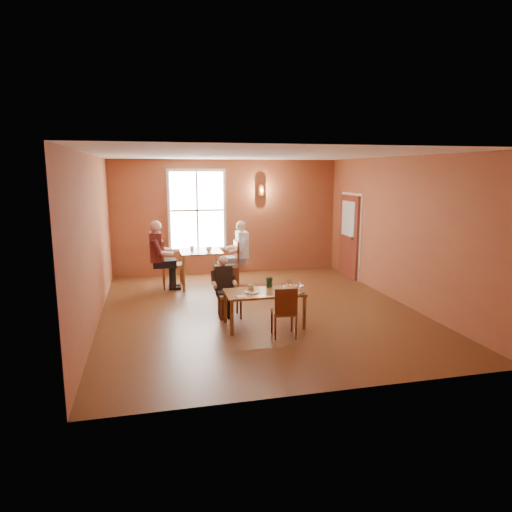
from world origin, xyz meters
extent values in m
cube|color=brown|center=(0.00, 0.00, 0.00)|extent=(6.00, 7.00, 0.01)
cube|color=brown|center=(0.00, 3.50, 1.50)|extent=(6.00, 0.04, 3.00)
cube|color=brown|center=(0.00, -3.50, 1.50)|extent=(6.00, 0.04, 3.00)
cube|color=brown|center=(-3.00, 0.00, 1.50)|extent=(0.04, 7.00, 3.00)
cube|color=brown|center=(3.00, 0.00, 1.50)|extent=(0.04, 7.00, 3.00)
cube|color=white|center=(0.00, 0.00, 3.00)|extent=(6.00, 7.00, 0.04)
cube|color=white|center=(-0.80, 3.45, 1.70)|extent=(1.36, 0.10, 1.96)
cube|color=maroon|center=(2.94, 2.30, 1.05)|extent=(0.12, 1.04, 2.10)
cylinder|color=brown|center=(0.90, 3.40, 2.20)|extent=(0.16, 0.16, 0.28)
cylinder|color=white|center=(-0.35, -0.95, 0.65)|extent=(0.33, 0.33, 0.03)
cube|color=tan|center=(-0.35, -0.85, 0.68)|extent=(0.09, 0.08, 0.10)
cube|color=#23422A|center=(0.04, -0.69, 0.72)|extent=(0.12, 0.09, 0.18)
cube|color=white|center=(-0.15, -1.22, 0.63)|extent=(0.18, 0.07, 0.00)
cube|color=silver|center=(-0.57, -1.16, 0.63)|extent=(0.17, 0.17, 0.01)
cylinder|color=silver|center=(0.61, -0.71, 0.64)|extent=(0.21, 0.21, 0.01)
cube|color=black|center=(0.46, -1.25, 0.64)|extent=(0.12, 0.09, 0.01)
imported|color=white|center=(-0.69, 2.07, 0.90)|extent=(0.17, 0.17, 0.11)
imported|color=silver|center=(-1.06, 2.29, 0.90)|extent=(0.13, 0.13, 0.10)
camera|label=1|loc=(-2.04, -8.42, 2.71)|focal=32.00mm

